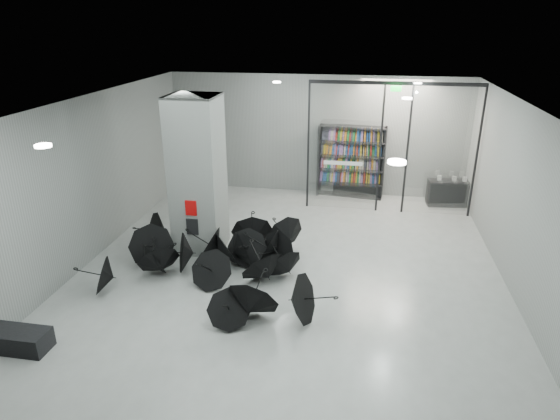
% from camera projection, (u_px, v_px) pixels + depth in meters
% --- Properties ---
extents(room, '(14.00, 14.02, 4.01)m').
position_uv_depth(room, '(282.00, 171.00, 9.70)').
color(room, gray).
rests_on(room, ground).
extents(column, '(1.20, 1.20, 4.00)m').
position_uv_depth(column, '(198.00, 175.00, 12.24)').
color(column, slate).
rests_on(column, ground).
extents(fire_cabinet, '(0.28, 0.04, 0.38)m').
position_uv_depth(fire_cabinet, '(191.00, 208.00, 11.91)').
color(fire_cabinet, '#A50A07').
rests_on(fire_cabinet, column).
extents(info_panel, '(0.30, 0.03, 0.42)m').
position_uv_depth(info_panel, '(192.00, 227.00, 12.09)').
color(info_panel, black).
rests_on(info_panel, column).
extents(exit_sign, '(0.30, 0.06, 0.15)m').
position_uv_depth(exit_sign, '(396.00, 89.00, 13.81)').
color(exit_sign, '#0CE533').
rests_on(exit_sign, room).
extents(glass_partition, '(5.06, 0.08, 4.00)m').
position_uv_depth(glass_partition, '(391.00, 143.00, 14.60)').
color(glass_partition, silver).
rests_on(glass_partition, ground).
extents(bench, '(1.22, 0.53, 0.39)m').
position_uv_depth(bench, '(16.00, 340.00, 8.90)').
color(bench, black).
rests_on(bench, ground).
extents(bookshelf, '(2.23, 0.71, 2.41)m').
position_uv_depth(bookshelf, '(351.00, 162.00, 16.29)').
color(bookshelf, black).
rests_on(bookshelf, ground).
extents(shop_counter, '(1.43, 0.68, 0.83)m').
position_uv_depth(shop_counter, '(449.00, 193.00, 15.74)').
color(shop_counter, black).
rests_on(shop_counter, ground).
extents(umbrella_cluster, '(5.35, 4.55, 1.32)m').
position_uv_depth(umbrella_cluster, '(226.00, 264.00, 11.40)').
color(umbrella_cluster, black).
rests_on(umbrella_cluster, ground).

